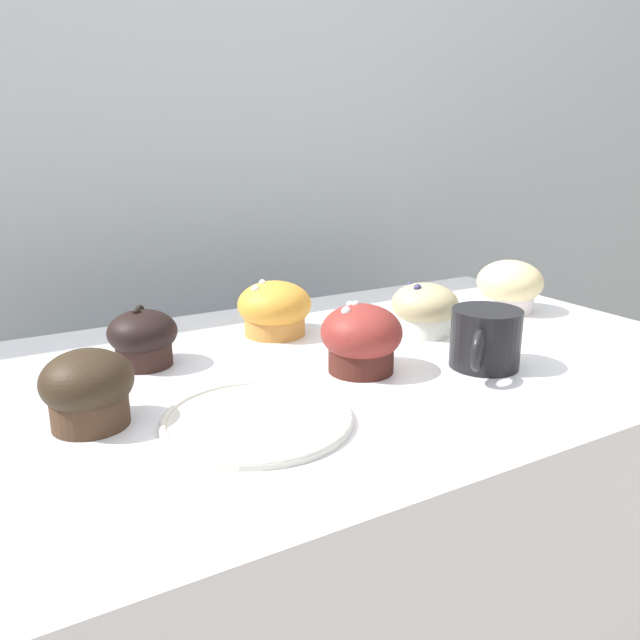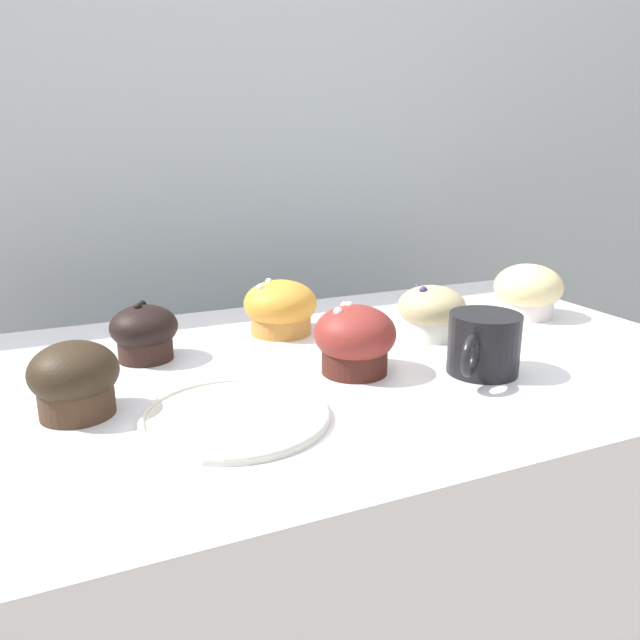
{
  "view_description": "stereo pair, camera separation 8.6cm",
  "coord_description": "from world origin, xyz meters",
  "px_view_note": "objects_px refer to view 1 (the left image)",
  "views": [
    {
      "loc": [
        -0.44,
        -0.67,
        1.21
      ],
      "look_at": [
        -0.02,
        0.05,
        0.97
      ],
      "focal_mm": 35.0,
      "sensor_mm": 36.0,
      "label": 1
    },
    {
      "loc": [
        -0.36,
        -0.71,
        1.21
      ],
      "look_at": [
        -0.02,
        0.05,
        0.97
      ],
      "focal_mm": 35.0,
      "sensor_mm": 36.0,
      "label": 2
    }
  ],
  "objects_px": {
    "muffin_front_left": "(143,338)",
    "muffin_front_center": "(425,309)",
    "muffin_back_left": "(509,286)",
    "muffin_front_right": "(361,338)",
    "coffee_cup": "(485,337)",
    "muffin_back_right": "(275,309)",
    "muffin_back_center": "(88,389)",
    "serving_plate": "(257,419)"
  },
  "relations": [
    {
      "from": "muffin_front_left",
      "to": "muffin_front_center",
      "type": "bearing_deg",
      "value": -10.23
    },
    {
      "from": "muffin_back_left",
      "to": "muffin_front_right",
      "type": "bearing_deg",
      "value": -162.95
    },
    {
      "from": "coffee_cup",
      "to": "muffin_front_center",
      "type": "bearing_deg",
      "value": 80.65
    },
    {
      "from": "muffin_back_right",
      "to": "muffin_front_right",
      "type": "height_order",
      "value": "muffin_front_right"
    },
    {
      "from": "muffin_front_center",
      "to": "coffee_cup",
      "type": "height_order",
      "value": "muffin_front_center"
    },
    {
      "from": "muffin_back_center",
      "to": "serving_plate",
      "type": "bearing_deg",
      "value": -28.36
    },
    {
      "from": "muffin_back_left",
      "to": "muffin_back_right",
      "type": "xyz_separation_m",
      "value": [
        -0.41,
        0.08,
        -0.0
      ]
    },
    {
      "from": "muffin_front_center",
      "to": "muffin_back_left",
      "type": "distance_m",
      "value": 0.21
    },
    {
      "from": "muffin_front_center",
      "to": "muffin_back_center",
      "type": "relative_size",
      "value": 1.08
    },
    {
      "from": "muffin_front_center",
      "to": "coffee_cup",
      "type": "distance_m",
      "value": 0.16
    },
    {
      "from": "muffin_front_center",
      "to": "serving_plate",
      "type": "distance_m",
      "value": 0.39
    },
    {
      "from": "coffee_cup",
      "to": "muffin_back_center",
      "type": "bearing_deg",
      "value": 171.0
    },
    {
      "from": "muffin_back_right",
      "to": "serving_plate",
      "type": "height_order",
      "value": "muffin_back_right"
    },
    {
      "from": "muffin_back_left",
      "to": "muffin_back_center",
      "type": "bearing_deg",
      "value": -171.26
    },
    {
      "from": "muffin_back_left",
      "to": "coffee_cup",
      "type": "height_order",
      "value": "muffin_back_left"
    },
    {
      "from": "muffin_front_center",
      "to": "muffin_back_right",
      "type": "height_order",
      "value": "muffin_back_right"
    },
    {
      "from": "muffin_back_right",
      "to": "muffin_front_left",
      "type": "relative_size",
      "value": 1.25
    },
    {
      "from": "muffin_back_right",
      "to": "serving_plate",
      "type": "relative_size",
      "value": 0.55
    },
    {
      "from": "serving_plate",
      "to": "muffin_back_center",
      "type": "bearing_deg",
      "value": 151.64
    },
    {
      "from": "muffin_front_left",
      "to": "muffin_front_right",
      "type": "height_order",
      "value": "muffin_front_right"
    },
    {
      "from": "muffin_back_center",
      "to": "muffin_back_right",
      "type": "bearing_deg",
      "value": 31.86
    },
    {
      "from": "muffin_front_left",
      "to": "muffin_back_center",
      "type": "bearing_deg",
      "value": -122.34
    },
    {
      "from": "muffin_back_left",
      "to": "muffin_front_left",
      "type": "xyz_separation_m",
      "value": [
        -0.62,
        0.04,
        -0.01
      ]
    },
    {
      "from": "muffin_front_center",
      "to": "muffin_front_right",
      "type": "relative_size",
      "value": 0.97
    },
    {
      "from": "coffee_cup",
      "to": "muffin_front_right",
      "type": "bearing_deg",
      "value": 155.29
    },
    {
      "from": "muffin_front_center",
      "to": "muffin_front_left",
      "type": "relative_size",
      "value": 1.13
    },
    {
      "from": "muffin_front_right",
      "to": "coffee_cup",
      "type": "distance_m",
      "value": 0.16
    },
    {
      "from": "muffin_front_center",
      "to": "muffin_back_left",
      "type": "height_order",
      "value": "muffin_back_left"
    },
    {
      "from": "muffin_back_left",
      "to": "coffee_cup",
      "type": "xyz_separation_m",
      "value": [
        -0.24,
        -0.18,
        -0.0
      ]
    },
    {
      "from": "muffin_back_left",
      "to": "muffin_back_center",
      "type": "relative_size",
      "value": 1.19
    },
    {
      "from": "muffin_back_center",
      "to": "muffin_front_right",
      "type": "bearing_deg",
      "value": -1.38
    },
    {
      "from": "muffin_front_left",
      "to": "muffin_back_center",
      "type": "xyz_separation_m",
      "value": [
        -0.1,
        -0.15,
        0.0
      ]
    },
    {
      "from": "muffin_front_center",
      "to": "muffin_back_left",
      "type": "relative_size",
      "value": 0.91
    },
    {
      "from": "muffin_back_right",
      "to": "muffin_front_right",
      "type": "relative_size",
      "value": 1.07
    },
    {
      "from": "muffin_front_center",
      "to": "muffin_front_right",
      "type": "bearing_deg",
      "value": -153.53
    },
    {
      "from": "muffin_back_center",
      "to": "serving_plate",
      "type": "xyz_separation_m",
      "value": [
        0.15,
        -0.08,
        -0.04
      ]
    },
    {
      "from": "muffin_front_left",
      "to": "muffin_front_right",
      "type": "distance_m",
      "value": 0.28
    },
    {
      "from": "muffin_back_left",
      "to": "muffin_front_left",
      "type": "relative_size",
      "value": 1.24
    },
    {
      "from": "muffin_back_right",
      "to": "muffin_front_right",
      "type": "xyz_separation_m",
      "value": [
        0.03,
        -0.2,
        0.0
      ]
    },
    {
      "from": "coffee_cup",
      "to": "serving_plate",
      "type": "bearing_deg",
      "value": -178.89
    },
    {
      "from": "muffin_front_center",
      "to": "serving_plate",
      "type": "bearing_deg",
      "value": -155.53
    },
    {
      "from": "muffin_back_right",
      "to": "muffin_front_left",
      "type": "height_order",
      "value": "muffin_back_right"
    }
  ]
}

